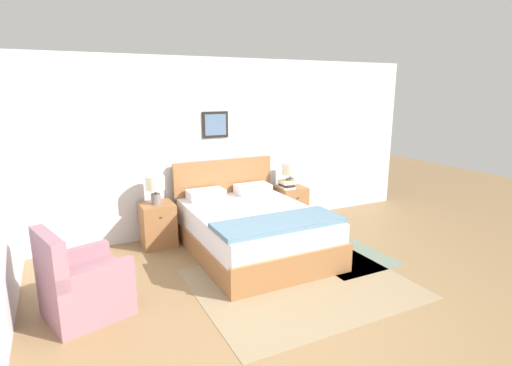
{
  "coord_description": "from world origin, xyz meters",
  "views": [
    {
      "loc": [
        -1.99,
        -2.75,
        2.15
      ],
      "look_at": [
        0.18,
        1.58,
        1.0
      ],
      "focal_mm": 28.0,
      "sensor_mm": 36.0,
      "label": 1
    }
  ],
  "objects_px": {
    "bed": "(253,229)",
    "nightstand_near_window": "(158,224)",
    "table_lamp_near_window": "(155,185)",
    "nightstand_by_door": "(290,205)",
    "armchair": "(82,286)",
    "table_lamp_by_door": "(290,171)"
  },
  "relations": [
    {
      "from": "table_lamp_near_window",
      "to": "bed",
      "type": "bearing_deg",
      "value": -36.72
    },
    {
      "from": "armchair",
      "to": "nightstand_near_window",
      "type": "height_order",
      "value": "armchair"
    },
    {
      "from": "bed",
      "to": "nightstand_near_window",
      "type": "xyz_separation_m",
      "value": [
        -1.08,
        0.83,
        -0.02
      ]
    },
    {
      "from": "nightstand_by_door",
      "to": "table_lamp_near_window",
      "type": "relative_size",
      "value": 1.53
    },
    {
      "from": "bed",
      "to": "table_lamp_by_door",
      "type": "distance_m",
      "value": 1.45
    },
    {
      "from": "nightstand_near_window",
      "to": "table_lamp_by_door",
      "type": "bearing_deg",
      "value": -0.31
    },
    {
      "from": "bed",
      "to": "armchair",
      "type": "height_order",
      "value": "bed"
    },
    {
      "from": "nightstand_near_window",
      "to": "table_lamp_by_door",
      "type": "xyz_separation_m",
      "value": [
        2.15,
        -0.01,
        0.57
      ]
    },
    {
      "from": "table_lamp_near_window",
      "to": "table_lamp_by_door",
      "type": "relative_size",
      "value": 1.0
    },
    {
      "from": "bed",
      "to": "nightstand_near_window",
      "type": "distance_m",
      "value": 1.36
    },
    {
      "from": "bed",
      "to": "table_lamp_by_door",
      "type": "height_order",
      "value": "bed"
    },
    {
      "from": "table_lamp_by_door",
      "to": "nightstand_near_window",
      "type": "bearing_deg",
      "value": 179.69
    },
    {
      "from": "nightstand_by_door",
      "to": "table_lamp_by_door",
      "type": "height_order",
      "value": "table_lamp_by_door"
    },
    {
      "from": "nightstand_by_door",
      "to": "armchair",
      "type": "bearing_deg",
      "value": -155.48
    },
    {
      "from": "nightstand_near_window",
      "to": "nightstand_by_door",
      "type": "distance_m",
      "value": 2.17
    },
    {
      "from": "nightstand_by_door",
      "to": "bed",
      "type": "bearing_deg",
      "value": -142.67
    },
    {
      "from": "nightstand_near_window",
      "to": "nightstand_by_door",
      "type": "height_order",
      "value": "same"
    },
    {
      "from": "nightstand_near_window",
      "to": "table_lamp_near_window",
      "type": "distance_m",
      "value": 0.57
    },
    {
      "from": "armchair",
      "to": "nightstand_near_window",
      "type": "distance_m",
      "value": 1.83
    },
    {
      "from": "nightstand_near_window",
      "to": "table_lamp_near_window",
      "type": "relative_size",
      "value": 1.53
    },
    {
      "from": "bed",
      "to": "nightstand_near_window",
      "type": "bearing_deg",
      "value": 142.67
    },
    {
      "from": "bed",
      "to": "table_lamp_by_door",
      "type": "bearing_deg",
      "value": 37.44
    }
  ]
}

